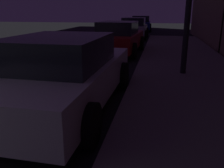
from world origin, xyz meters
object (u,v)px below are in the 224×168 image
car_red (119,38)px  car_white (63,73)px  car_silver (134,28)px  car_blue (141,24)px

car_red → car_white: bearing=-90.0°
car_white → car_red: (-0.00, 6.62, -0.00)m
car_silver → car_white: bearing=-90.0°
car_silver → car_blue: bearing=90.0°
car_silver → car_blue: size_ratio=0.96×
car_white → car_blue: bearing=90.0°
car_white → car_red: 6.62m
car_white → car_blue: 19.59m
car_red → car_blue: same height
car_white → car_silver: bearing=90.0°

